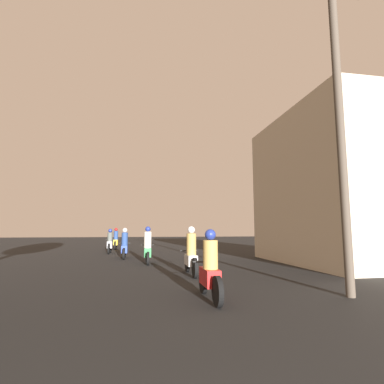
# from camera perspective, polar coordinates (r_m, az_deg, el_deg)

# --- Properties ---
(motorcycle_red) EXTENTS (0.60, 1.89, 1.51)m
(motorcycle_red) POSITION_cam_1_polar(r_m,az_deg,el_deg) (6.72, 3.43, -14.80)
(motorcycle_red) COLOR black
(motorcycle_red) RESTS_ON ground_plane
(motorcycle_white) EXTENTS (0.60, 2.06, 1.60)m
(motorcycle_white) POSITION_cam_1_polar(r_m,az_deg,el_deg) (10.21, -0.19, -12.01)
(motorcycle_white) COLOR black
(motorcycle_white) RESTS_ON ground_plane
(motorcycle_green) EXTENTS (0.60, 2.01, 1.63)m
(motorcycle_green) POSITION_cam_1_polar(r_m,az_deg,el_deg) (13.75, -8.47, -10.55)
(motorcycle_green) COLOR black
(motorcycle_green) RESTS_ON ground_plane
(motorcycle_blue) EXTENTS (0.60, 1.88, 1.57)m
(motorcycle_blue) POSITION_cam_1_polar(r_m,az_deg,el_deg) (16.23, -12.73, -10.02)
(motorcycle_blue) COLOR black
(motorcycle_blue) RESTS_ON ground_plane
(motorcycle_silver) EXTENTS (0.60, 1.95, 1.54)m
(motorcycle_silver) POSITION_cam_1_polar(r_m,az_deg,el_deg) (19.80, -15.37, -9.40)
(motorcycle_silver) COLOR black
(motorcycle_silver) RESTS_ON ground_plane
(motorcycle_yellow) EXTENTS (0.60, 1.97, 1.61)m
(motorcycle_yellow) POSITION_cam_1_polar(r_m,az_deg,el_deg) (23.60, -14.32, -8.98)
(motorcycle_yellow) COLOR black
(motorcycle_yellow) RESTS_ON ground_plane
(building_right_near) EXTENTS (5.44, 7.51, 6.72)m
(building_right_near) POSITION_cam_1_polar(r_m,az_deg,el_deg) (15.32, 26.45, 0.60)
(building_right_near) COLOR beige
(building_right_near) RESTS_ON ground_plane
(utility_pole_near) EXTENTS (1.60, 0.20, 7.95)m
(utility_pole_near) POSITION_cam_1_polar(r_m,az_deg,el_deg) (8.20, 26.30, 12.40)
(utility_pole_near) COLOR #4C4238
(utility_pole_near) RESTS_ON ground_plane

